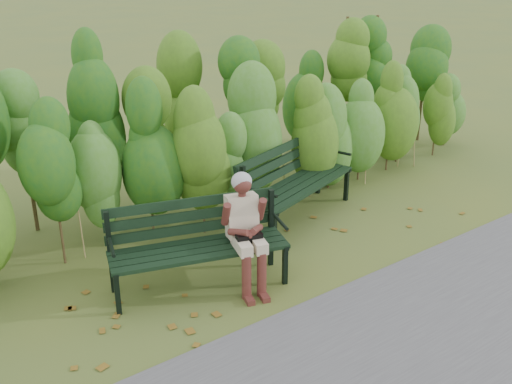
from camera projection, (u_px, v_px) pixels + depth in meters
ground at (273, 259)px, 7.15m from camera, size 80.00×80.00×0.00m
footpath at (420, 352)px, 5.51m from camera, size 60.00×2.50×0.01m
hedge_band at (190, 123)px, 8.05m from camera, size 11.04×1.67×2.42m
leaf_litter at (273, 269)px, 6.91m from camera, size 5.51×2.26×0.01m
bench_left at (196, 238)px, 6.43m from camera, size 1.99×1.15×0.95m
bench_right at (293, 177)px, 8.05m from camera, size 2.07×1.22×0.99m
seated_woman at (245, 224)px, 6.35m from camera, size 0.53×0.75×1.27m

